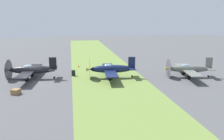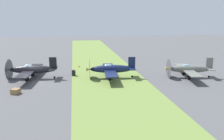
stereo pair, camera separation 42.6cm
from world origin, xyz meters
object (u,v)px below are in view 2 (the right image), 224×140
airplane_wingman (111,69)px  supply_crate (16,91)px  airplane_lead (32,70)px  fuel_drum (74,73)px  airplane_trail (189,69)px  runway_marker_cone (79,66)px

airplane_wingman → supply_crate: 13.93m
airplane_lead → fuel_drum: (0.89, -6.24, -0.99)m
airplane_trail → supply_crate: (-3.86, 24.59, -1.05)m
airplane_wingman → supply_crate: bearing=118.3°
airplane_lead → runway_marker_cone: bearing=-39.0°
fuel_drum → runway_marker_cone: (6.38, -1.01, -0.23)m
supply_crate → runway_marker_cone: size_ratio=2.05×
airplane_wingman → airplane_trail: bearing=-93.8°
runway_marker_cone → supply_crate: bearing=150.6°
airplane_wingman → runway_marker_cone: (8.70, 4.67, -1.20)m
fuel_drum → supply_crate: 10.59m
airplane_lead → airplane_wingman: airplane_lead is taller
airplane_wingman → runway_marker_cone: 9.95m
airplane_trail → fuel_drum: 18.04m
fuel_drum → runway_marker_cone: fuel_drum is taller
airplane_lead → supply_crate: (-7.03, 0.79, -1.12)m
airplane_lead → runway_marker_cone: (7.27, -7.25, -1.22)m
supply_crate → runway_marker_cone: (14.29, -8.04, -0.10)m
airplane_trail → supply_crate: 24.91m
airplane_wingman → airplane_lead: bearing=87.7°
airplane_lead → fuel_drum: size_ratio=10.79×
airplane_trail → runway_marker_cone: 19.59m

